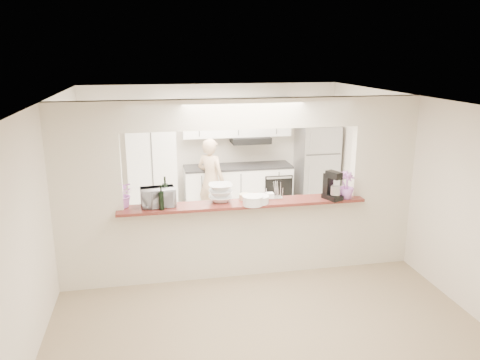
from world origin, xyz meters
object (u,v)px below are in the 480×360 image
object	(u,v)px
refrigerator	(316,167)
toaster_oven	(158,197)
person	(211,180)
stand_mixer	(332,187)

from	to	relation	value
refrigerator	toaster_oven	xyz separation A→B (m)	(-3.20, -2.63, 0.36)
refrigerator	person	size ratio (longest dim) A/B	1.09
toaster_oven	person	xyz separation A→B (m)	(1.01, 2.28, -0.43)
refrigerator	person	xyz separation A→B (m)	(-2.19, -0.35, -0.07)
toaster_oven	stand_mixer	distance (m)	2.40
toaster_oven	stand_mixer	xyz separation A→B (m)	(2.39, -0.15, 0.06)
refrigerator	stand_mixer	xyz separation A→B (m)	(-0.81, -2.79, 0.42)
person	stand_mixer	bearing A→B (deg)	162.21
refrigerator	toaster_oven	world-z (taller)	refrigerator
refrigerator	toaster_oven	distance (m)	4.16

